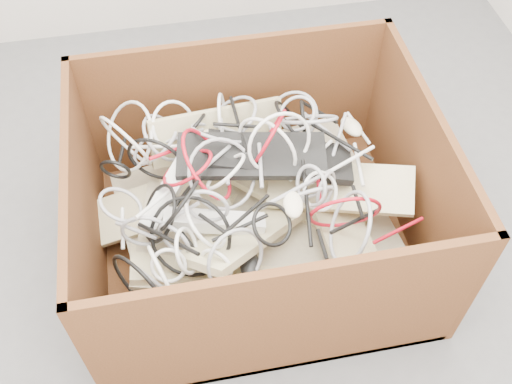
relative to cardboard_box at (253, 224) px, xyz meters
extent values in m
plane|color=#535456|center=(-0.02, -0.11, -0.15)|extent=(3.00, 3.00, 0.00)
cube|color=#3D240F|center=(0.01, 0.00, -0.14)|extent=(1.12, 0.93, 0.03)
cube|color=#3D240F|center=(0.01, 0.45, 0.14)|extent=(1.12, 0.02, 0.59)
cube|color=#3D240F|center=(0.01, -0.45, 0.14)|extent=(1.12, 0.03, 0.59)
cube|color=#3D240F|center=(0.56, 0.00, 0.14)|extent=(0.02, 0.88, 0.59)
cube|color=#3D240F|center=(-0.53, 0.00, 0.14)|extent=(0.02, 0.88, 0.59)
cube|color=tan|center=(0.01, 0.02, -0.07)|extent=(0.98, 0.85, 0.18)
cube|color=tan|center=(-0.08, -0.05, 0.01)|extent=(0.70, 0.63, 0.19)
cube|color=beige|center=(-0.30, 0.11, 0.04)|extent=(0.48, 0.18, 0.18)
cube|color=beige|center=(0.18, 0.04, 0.05)|extent=(0.48, 0.41, 0.15)
cube|color=beige|center=(-0.01, -0.13, 0.02)|extent=(0.23, 0.49, 0.09)
cube|color=beige|center=(-0.18, -0.16, 0.06)|extent=(0.48, 0.21, 0.14)
cube|color=beige|center=(0.27, -0.12, 0.08)|extent=(0.18, 0.47, 0.13)
cube|color=beige|center=(-0.07, 0.27, 0.19)|extent=(0.47, 0.18, 0.22)
cube|color=beige|center=(-0.04, -0.13, 0.13)|extent=(0.45, 0.41, 0.25)
cube|color=beige|center=(0.29, -0.01, 0.15)|extent=(0.50, 0.32, 0.12)
cube|color=black|center=(0.10, 0.08, 0.23)|extent=(0.50, 0.27, 0.10)
cube|color=black|center=(0.01, 0.08, 0.26)|extent=(0.50, 0.25, 0.06)
ellipsoid|color=beige|center=(-0.23, 0.09, 0.19)|extent=(0.11, 0.07, 0.04)
ellipsoid|color=beige|center=(0.38, 0.20, 0.20)|extent=(0.09, 0.11, 0.04)
ellipsoid|color=beige|center=(-0.11, -0.33, 0.17)|extent=(0.12, 0.10, 0.04)
ellipsoid|color=beige|center=(0.09, -0.15, 0.29)|extent=(0.07, 0.11, 0.04)
ellipsoid|color=beige|center=(-0.10, 0.20, 0.24)|extent=(0.10, 0.12, 0.04)
ellipsoid|color=black|center=(0.14, -0.34, 0.12)|extent=(0.11, 0.09, 0.04)
ellipsoid|color=black|center=(-0.05, -0.25, 0.14)|extent=(0.08, 0.11, 0.04)
cube|color=silver|center=(-0.26, 0.03, 0.22)|extent=(0.23, 0.28, 0.13)
cube|color=silver|center=(-0.14, -0.10, 0.19)|extent=(0.32, 0.11, 0.10)
cube|color=#0D1CD1|center=(0.28, 0.02, 0.19)|extent=(0.06, 0.06, 0.03)
torus|color=silver|center=(-0.29, -0.25, 0.22)|extent=(0.13, 0.09, 0.11)
torus|color=gray|center=(-0.29, 0.25, 0.19)|extent=(0.24, 0.27, 0.15)
torus|color=black|center=(0.22, 0.23, 0.25)|extent=(0.04, 0.16, 0.16)
torus|color=silver|center=(-0.08, 0.02, 0.28)|extent=(0.19, 0.17, 0.16)
torus|color=silver|center=(-0.22, 0.27, 0.24)|extent=(0.20, 0.16, 0.21)
torus|color=silver|center=(-0.17, -0.13, 0.24)|extent=(0.16, 0.26, 0.21)
torus|color=silver|center=(0.10, 0.06, 0.32)|extent=(0.22, 0.12, 0.21)
torus|color=silver|center=(0.20, -0.09, 0.24)|extent=(0.17, 0.13, 0.13)
torus|color=gray|center=(0.19, 0.22, 0.28)|extent=(0.14, 0.16, 0.11)
torus|color=gray|center=(0.16, -0.09, 0.28)|extent=(0.10, 0.17, 0.16)
torus|color=black|center=(-0.38, -0.29, 0.18)|extent=(0.21, 0.27, 0.34)
torus|color=silver|center=(-0.15, -0.26, 0.21)|extent=(0.12, 0.11, 0.15)
torus|color=gray|center=(-0.16, -0.12, 0.30)|extent=(0.18, 0.08, 0.19)
torus|color=silver|center=(-0.31, -0.28, 0.22)|extent=(0.09, 0.20, 0.19)
torus|color=#A60B1A|center=(0.25, -0.18, 0.24)|extent=(0.30, 0.10, 0.29)
torus|color=gray|center=(0.16, -0.09, 0.25)|extent=(0.20, 0.11, 0.18)
torus|color=silver|center=(-0.23, -0.22, 0.23)|extent=(0.09, 0.20, 0.19)
torus|color=black|center=(0.02, -0.21, 0.29)|extent=(0.17, 0.17, 0.10)
torus|color=silver|center=(-0.05, 0.30, 0.22)|extent=(0.05, 0.25, 0.25)
torus|color=black|center=(0.19, 0.23, 0.20)|extent=(0.19, 0.32, 0.27)
torus|color=gray|center=(-0.41, -0.02, 0.23)|extent=(0.17, 0.18, 0.10)
torus|color=black|center=(-0.22, -0.16, 0.21)|extent=(0.31, 0.25, 0.21)
torus|color=gray|center=(0.19, 0.28, 0.21)|extent=(0.19, 0.20, 0.17)
torus|color=gray|center=(0.22, 0.16, 0.30)|extent=(0.26, 0.21, 0.18)
torus|color=black|center=(-0.43, 0.18, 0.18)|extent=(0.15, 0.06, 0.15)
torus|color=silver|center=(-0.37, 0.29, 0.20)|extent=(0.19, 0.31, 0.28)
torus|color=gray|center=(-0.08, 0.20, 0.26)|extent=(0.24, 0.21, 0.17)
torus|color=black|center=(-0.29, 0.16, 0.21)|extent=(0.21, 0.11, 0.23)
torus|color=black|center=(-0.23, -0.08, 0.28)|extent=(0.15, 0.25, 0.25)
torus|color=#A60B1A|center=(-0.19, 0.05, 0.28)|extent=(0.21, 0.19, 0.15)
torus|color=silver|center=(-0.38, 0.24, 0.24)|extent=(0.20, 0.27, 0.31)
torus|color=black|center=(-0.30, -0.07, 0.22)|extent=(0.16, 0.25, 0.20)
torus|color=gray|center=(-0.35, -0.11, 0.21)|extent=(0.20, 0.04, 0.20)
torus|color=gray|center=(-0.09, 0.02, 0.26)|extent=(0.25, 0.26, 0.19)
torus|color=gray|center=(0.22, -0.08, 0.23)|extent=(0.12, 0.14, 0.17)
torus|color=#A60B1A|center=(-0.13, 0.04, 0.30)|extent=(0.20, 0.34, 0.29)
torus|color=gray|center=(-0.26, -0.17, 0.23)|extent=(0.13, 0.13, 0.17)
torus|color=gray|center=(0.24, -0.25, 0.26)|extent=(0.14, 0.32, 0.29)
torus|color=gray|center=(-0.03, 0.28, 0.24)|extent=(0.26, 0.28, 0.15)
torus|color=silver|center=(0.06, 0.09, 0.27)|extent=(0.21, 0.23, 0.30)
torus|color=#A60B1A|center=(0.08, 0.11, 0.30)|extent=(0.18, 0.18, 0.23)
torus|color=gray|center=(-0.10, -0.27, 0.22)|extent=(0.25, 0.15, 0.24)
torus|color=black|center=(-0.16, 0.24, 0.26)|extent=(0.14, 0.12, 0.13)
torus|color=gray|center=(-0.26, 0.25, 0.22)|extent=(0.16, 0.25, 0.20)
cylinder|color=black|center=(-0.41, 0.29, 0.15)|extent=(0.05, 0.12, 0.04)
cylinder|color=gray|center=(-0.37, -0.10, 0.21)|extent=(0.12, 0.09, 0.02)
cylinder|color=black|center=(-0.28, -0.18, 0.25)|extent=(0.17, 0.20, 0.09)
cylinder|color=black|center=(0.14, -0.13, 0.26)|extent=(0.05, 0.29, 0.06)
cylinder|color=black|center=(-0.05, -0.16, 0.28)|extent=(0.16, 0.15, 0.05)
cylinder|color=silver|center=(0.43, 0.24, 0.15)|extent=(0.06, 0.14, 0.05)
cylinder|color=gray|center=(-0.34, -0.26, 0.16)|extent=(0.14, 0.16, 0.03)
cylinder|color=black|center=(-0.01, 0.21, 0.28)|extent=(0.02, 0.25, 0.02)
cylinder|color=black|center=(-0.24, -0.12, 0.19)|extent=(0.13, 0.23, 0.03)
cylinder|color=silver|center=(-0.24, 0.19, 0.23)|extent=(0.26, 0.07, 0.03)
cylinder|color=silver|center=(-0.42, -0.06, 0.16)|extent=(0.02, 0.14, 0.04)
cylinder|color=gray|center=(-0.21, 0.23, 0.23)|extent=(0.18, 0.02, 0.07)
cylinder|color=silver|center=(0.28, 0.00, 0.24)|extent=(0.26, 0.10, 0.05)
cylinder|color=#A60B1A|center=(0.20, -0.03, 0.24)|extent=(0.04, 0.18, 0.04)
cylinder|color=silver|center=(-0.18, -0.34, 0.19)|extent=(0.12, 0.08, 0.05)
cylinder|color=black|center=(-0.02, 0.19, 0.29)|extent=(0.15, 0.03, 0.04)
cylinder|color=black|center=(0.30, 0.11, 0.25)|extent=(0.20, 0.24, 0.02)
cylinder|color=black|center=(0.15, -0.29, 0.27)|extent=(0.02, 0.12, 0.04)
cylinder|color=gray|center=(0.12, -0.10, 0.29)|extent=(0.26, 0.16, 0.07)
cylinder|color=black|center=(0.28, 0.26, 0.23)|extent=(0.10, 0.16, 0.04)
cylinder|color=gray|center=(0.28, 0.17, 0.23)|extent=(0.13, 0.19, 0.04)
cylinder|color=black|center=(-0.14, -0.18, 0.27)|extent=(0.09, 0.11, 0.02)
cylinder|color=gray|center=(-0.07, 0.12, 0.26)|extent=(0.03, 0.27, 0.04)
cylinder|color=silver|center=(-0.31, -0.06, 0.27)|extent=(0.11, 0.13, 0.06)
cylinder|color=gray|center=(-0.10, 0.07, 0.29)|extent=(0.10, 0.11, 0.03)
cylinder|color=#A60B1A|center=(0.42, -0.21, 0.15)|extent=(0.19, 0.08, 0.03)
cylinder|color=gray|center=(0.29, 0.08, 0.22)|extent=(0.15, 0.25, 0.10)
cylinder|color=silver|center=(0.20, 0.06, 0.21)|extent=(0.17, 0.13, 0.05)
cylinder|color=gray|center=(0.03, 0.02, 0.27)|extent=(0.04, 0.15, 0.06)
cylinder|color=black|center=(-0.07, -0.19, 0.26)|extent=(0.18, 0.06, 0.03)
cylinder|color=gray|center=(-0.23, -0.09, 0.25)|extent=(0.12, 0.04, 0.05)
cylinder|color=#A60B1A|center=(-0.23, 0.14, 0.27)|extent=(0.16, 0.08, 0.04)
cylinder|color=silver|center=(0.36, 0.02, 0.21)|extent=(0.04, 0.19, 0.02)
cylinder|color=black|center=(0.27, -0.21, 0.23)|extent=(0.18, 0.10, 0.06)
cylinder|color=black|center=(0.30, -0.15, 0.24)|extent=(0.02, 0.14, 0.03)
camera|label=1|loc=(-0.21, -1.18, 1.69)|focal=42.29mm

